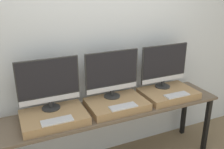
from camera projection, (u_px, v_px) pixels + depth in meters
name	position (u px, v px, depth m)	size (l,w,h in m)	color
wall_back	(104.00, 56.00, 2.92)	(8.00, 0.04, 2.60)	silver
workbench	(116.00, 113.00, 2.83)	(2.50, 0.56, 0.79)	brown
wooden_riser_left	(54.00, 117.00, 2.51)	(0.64, 0.46, 0.08)	#99754C
monitor_left	(49.00, 83.00, 2.50)	(0.62, 0.19, 0.54)	#282828
keyboard_left	(57.00, 121.00, 2.35)	(0.30, 0.11, 0.01)	silver
wooden_riser_center	(117.00, 104.00, 2.78)	(0.64, 0.46, 0.08)	#99754C
monitor_center	(112.00, 73.00, 2.77)	(0.62, 0.19, 0.54)	#282828
keyboard_center	(123.00, 106.00, 2.62)	(0.30, 0.11, 0.01)	silver
wooden_riser_right	(168.00, 93.00, 3.04)	(0.64, 0.46, 0.08)	#99754C
monitor_right	(164.00, 65.00, 3.03)	(0.62, 0.19, 0.54)	#282828
keyboard_right	(177.00, 95.00, 2.89)	(0.30, 0.11, 0.01)	silver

